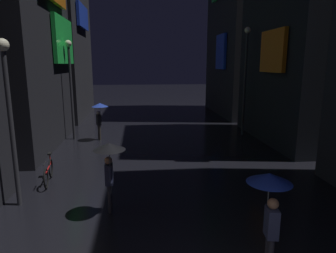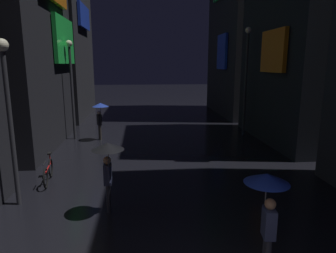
# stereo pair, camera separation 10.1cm
# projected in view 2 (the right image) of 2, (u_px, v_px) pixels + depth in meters

# --- Properties ---
(pedestrian_foreground_right_blue) EXTENTS (0.90, 0.90, 2.12)m
(pedestrian_foreground_right_blue) POSITION_uv_depth(u_px,v_px,m) (267.00, 196.00, 5.92)
(pedestrian_foreground_right_blue) COLOR #2D2D38
(pedestrian_foreground_right_blue) RESTS_ON ground
(pedestrian_midstreet_left_blue) EXTENTS (0.90, 0.90, 2.12)m
(pedestrian_midstreet_left_blue) POSITION_uv_depth(u_px,v_px,m) (100.00, 111.00, 16.64)
(pedestrian_midstreet_left_blue) COLOR #38332D
(pedestrian_midstreet_left_blue) RESTS_ON ground
(pedestrian_near_crossing_black) EXTENTS (0.90, 0.90, 2.12)m
(pedestrian_near_crossing_black) POSITION_uv_depth(u_px,v_px,m) (108.00, 158.00, 8.33)
(pedestrian_near_crossing_black) COLOR #2D2D38
(pedestrian_near_crossing_black) RESTS_ON ground
(bicycle_parked_at_storefront) EXTENTS (0.29, 1.81, 0.96)m
(bicycle_parked_at_storefront) POSITION_uv_depth(u_px,v_px,m) (48.00, 172.00, 10.87)
(bicycle_parked_at_storefront) COLOR black
(bicycle_parked_at_storefront) RESTS_ON ground
(streetlamp_right_far) EXTENTS (0.36, 0.36, 6.30)m
(streetlamp_right_far) POSITION_uv_depth(u_px,v_px,m) (246.00, 70.00, 17.49)
(streetlamp_right_far) COLOR #2D2D33
(streetlamp_right_far) RESTS_ON ground
(streetlamp_left_near) EXTENTS (0.36, 0.36, 4.93)m
(streetlamp_left_near) POSITION_uv_depth(u_px,v_px,m) (8.00, 103.00, 8.58)
(streetlamp_left_near) COLOR #2D2D33
(streetlamp_left_near) RESTS_ON ground
(streetlamp_left_far) EXTENTS (0.36, 0.36, 5.49)m
(streetlamp_left_far) POSITION_uv_depth(u_px,v_px,m) (71.00, 79.00, 16.52)
(streetlamp_left_far) COLOR #2D2D33
(streetlamp_left_far) RESTS_ON ground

